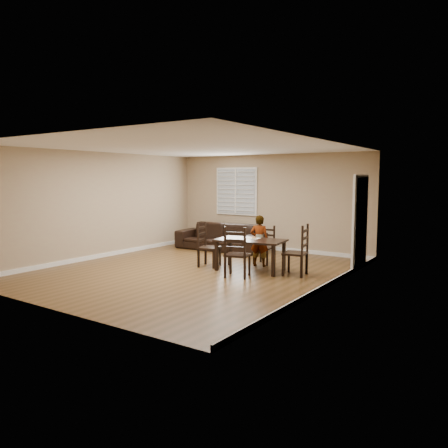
{
  "coord_description": "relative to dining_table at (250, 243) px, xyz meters",
  "views": [
    {
      "loc": [
        5.86,
        -7.48,
        2.04
      ],
      "look_at": [
        0.34,
        0.68,
        1.0
      ],
      "focal_mm": 35.0,
      "sensor_mm": 36.0,
      "label": 1
    }
  ],
  "objects": [
    {
      "name": "ground",
      "position": [
        -1.01,
        -0.72,
        -0.61
      ],
      "size": [
        7.0,
        7.0,
        0.0
      ],
      "primitive_type": "plane",
      "color": "brown",
      "rests_on": "ground"
    },
    {
      "name": "room",
      "position": [
        -0.98,
        -0.54,
        1.2
      ],
      "size": [
        6.04,
        7.04,
        2.72
      ],
      "color": "tan",
      "rests_on": "ground"
    },
    {
      "name": "dining_table",
      "position": [
        0.0,
        0.0,
        0.0
      ],
      "size": [
        1.59,
        1.03,
        0.7
      ],
      "rotation": [
        0.0,
        0.0,
        0.14
      ],
      "color": "black",
      "rests_on": "ground"
    },
    {
      "name": "chair_near",
      "position": [
        -0.11,
        0.94,
        -0.19
      ],
      "size": [
        0.41,
        0.39,
        0.92
      ],
      "rotation": [
        0.0,
        0.0,
        0.0
      ],
      "color": "black",
      "rests_on": "ground"
    },
    {
      "name": "chair_far",
      "position": [
        0.13,
        -0.8,
        -0.13
      ],
      "size": [
        0.58,
        0.56,
        1.06
      ],
      "rotation": [
        0.0,
        0.0,
        3.43
      ],
      "color": "black",
      "rests_on": "ground"
    },
    {
      "name": "chair_left",
      "position": [
        -1.13,
        -0.16,
        -0.14
      ],
      "size": [
        0.52,
        0.54,
        1.02
      ],
      "rotation": [
        0.0,
        0.0,
        1.79
      ],
      "color": "black",
      "rests_on": "ground"
    },
    {
      "name": "chair_right",
      "position": [
        1.14,
        0.16,
        -0.12
      ],
      "size": [
        0.52,
        0.55,
        1.08
      ],
      "rotation": [
        0.0,
        0.0,
        -1.41
      ],
      "color": "black",
      "rests_on": "ground"
    },
    {
      "name": "child",
      "position": [
        -0.07,
        0.53,
        -0.01
      ],
      "size": [
        0.49,
        0.38,
        1.19
      ],
      "primitive_type": "imported",
      "rotation": [
        0.0,
        0.0,
        3.4
      ],
      "color": "gray",
      "rests_on": "ground"
    },
    {
      "name": "napkin",
      "position": [
        -0.02,
        0.17,
        0.09
      ],
      "size": [
        0.28,
        0.28,
        0.0
      ],
      "primitive_type": "cube",
      "rotation": [
        0.0,
        0.0,
        0.04
      ],
      "color": "beige",
      "rests_on": "dining_table"
    },
    {
      "name": "donut",
      "position": [
        -0.0,
        0.17,
        0.11
      ],
      "size": [
        0.11,
        0.11,
        0.04
      ],
      "color": "#B67641",
      "rests_on": "napkin"
    },
    {
      "name": "sofa",
      "position": [
        -2.17,
        1.98,
        -0.24
      ],
      "size": [
        2.59,
        1.14,
        0.74
      ],
      "primitive_type": "imported",
      "rotation": [
        0.0,
        0.0,
        0.06
      ],
      "color": "black",
      "rests_on": "ground"
    }
  ]
}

